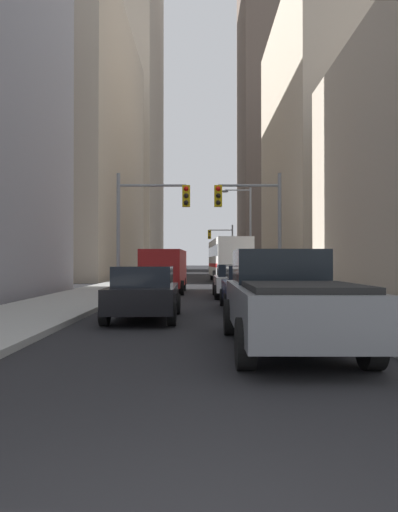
# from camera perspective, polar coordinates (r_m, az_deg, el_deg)

# --- Properties ---
(sidewalk_left) EXTENTS (3.55, 160.00, 0.15)m
(sidewalk_left) POSITION_cam_1_polar(r_m,az_deg,el_deg) (52.36, -5.63, -2.41)
(sidewalk_left) COLOR #9E9E99
(sidewalk_left) RESTS_ON ground
(sidewalk_right) EXTENTS (3.55, 160.00, 0.15)m
(sidewalk_right) POSITION_cam_1_polar(r_m,az_deg,el_deg) (52.36, 5.64, -2.41)
(sidewalk_right) COLOR #9E9E99
(sidewalk_right) RESTS_ON ground
(city_bus) EXTENTS (2.91, 11.58, 3.40)m
(city_bus) POSITION_cam_1_polar(r_m,az_deg,el_deg) (38.21, 3.53, -0.27)
(city_bus) COLOR silver
(city_bus) RESTS_ON ground
(pickup_truck_grey) EXTENTS (2.20, 5.41, 1.90)m
(pickup_truck_grey) POSITION_cam_1_polar(r_m,az_deg,el_deg) (9.27, 10.38, -5.13)
(pickup_truck_grey) COLOR slate
(pickup_truck_grey) RESTS_ON ground
(cargo_van_red) EXTENTS (2.18, 5.28, 2.26)m
(cargo_van_red) POSITION_cam_1_polar(r_m,az_deg,el_deg) (25.07, -4.19, -1.52)
(cargo_van_red) COLOR maroon
(cargo_van_red) RESTS_ON ground
(sedan_black) EXTENTS (1.95, 4.23, 1.52)m
(sedan_black) POSITION_cam_1_polar(r_m,az_deg,el_deg) (13.58, -6.64, -4.40)
(sedan_black) COLOR black
(sedan_black) RESTS_ON ground
(sedan_navy) EXTENTS (1.95, 4.21, 1.52)m
(sedan_navy) POSITION_cam_1_polar(r_m,az_deg,el_deg) (16.33, 6.18, -3.78)
(sedan_navy) COLOR #141E4C
(sedan_navy) RESTS_ON ground
(sedan_white) EXTENTS (1.95, 4.20, 1.52)m
(sedan_white) POSITION_cam_1_polar(r_m,az_deg,el_deg) (21.98, 4.29, -2.98)
(sedan_white) COLOR white
(sedan_white) RESTS_ON ground
(traffic_signal_near_left) EXTENTS (3.61, 0.44, 6.00)m
(traffic_signal_near_left) POSITION_cam_1_polar(r_m,az_deg,el_deg) (23.42, -5.99, 5.16)
(traffic_signal_near_left) COLOR gray
(traffic_signal_near_left) RESTS_ON ground
(traffic_signal_near_right) EXTENTS (3.30, 0.44, 6.00)m
(traffic_signal_near_right) POSITION_cam_1_polar(r_m,az_deg,el_deg) (23.43, 6.34, 5.12)
(traffic_signal_near_right) COLOR gray
(traffic_signal_near_right) RESTS_ON ground
(traffic_signal_far_right) EXTENTS (3.00, 0.44, 6.00)m
(traffic_signal_far_right) POSITION_cam_1_polar(r_m,az_deg,el_deg) (56.09, 2.78, 1.72)
(traffic_signal_far_right) COLOR gray
(traffic_signal_far_right) RESTS_ON ground
(street_lamp_right) EXTENTS (2.38, 0.32, 7.50)m
(street_lamp_right) POSITION_cam_1_polar(r_m,az_deg,el_deg) (37.51, 5.66, 3.73)
(street_lamp_right) COLOR gray
(street_lamp_right) RESTS_ON ground
(building_left_mid_office) EXTENTS (22.16, 28.91, 27.70)m
(building_left_mid_office) POSITION_cam_1_polar(r_m,az_deg,el_deg) (54.92, -20.39, 12.19)
(building_left_mid_office) COLOR #B7A893
(building_left_mid_office) RESTS_ON ground
(building_left_far_tower) EXTENTS (19.28, 29.22, 64.00)m
(building_left_far_tower) POSITION_cam_1_polar(r_m,az_deg,el_deg) (94.93, -11.10, 17.98)
(building_left_far_tower) COLOR #B7A893
(building_left_far_tower) RESTS_ON ground
(building_right_mid_block) EXTENTS (20.35, 24.04, 27.15)m
(building_right_mid_block) POSITION_cam_1_polar(r_m,az_deg,el_deg) (52.70, 20.62, 12.44)
(building_right_mid_block) COLOR #B7A893
(building_right_mid_block) RESTS_ON ground
(building_right_far_highrise) EXTENTS (23.39, 19.59, 59.37)m
(building_right_far_highrise) POSITION_cam_1_polar(r_m,az_deg,el_deg) (99.33, 12.06, 15.73)
(building_right_far_highrise) COLOR #66564C
(building_right_far_highrise) RESTS_ON ground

